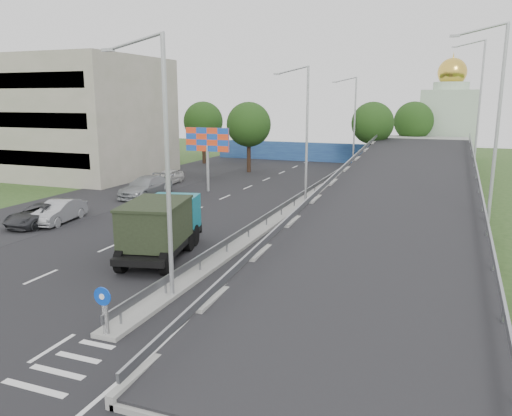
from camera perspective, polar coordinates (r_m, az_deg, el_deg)
The scene contains 23 objects.
ground at distance 16.57m, azimuth -21.49°, elevation -16.98°, with size 160.00×160.00×0.00m, color #2D4C1E.
road_surface at distance 34.07m, azimuth -2.40°, elevation -1.03°, with size 26.00×90.00×0.04m, color black.
parking_strip at distance 40.91m, azimuth -19.36°, elevation 0.54°, with size 8.00×90.00×0.05m, color black.
median at distance 36.71m, azimuth 4.38°, elevation 0.08°, with size 1.00×44.00×0.20m, color gray.
overpass_ramp at distance 35.04m, azimuth 16.26°, elevation 1.78°, with size 10.00×50.00×3.50m.
median_guardrail at distance 36.58m, azimuth 4.40°, elevation 1.08°, with size 0.09×44.00×0.71m.
sign_bollard at distance 17.59m, azimuth -16.93°, elevation -11.13°, with size 0.64×0.23×1.67m.
lamp_post_near at distance 19.37m, azimuth -10.62°, elevation 6.00°, with size 2.74×0.18×10.08m.
lamp_post_mid at distance 37.83m, azimuth 5.57°, elevation 9.16°, with size 2.74×0.18×10.08m.
lamp_post_far at distance 57.33m, azimuth 11.03°, elevation 10.06°, with size 2.74×0.18×10.08m.
beige_building at distance 58.47m, azimuth -22.78°, elevation 9.57°, with size 24.00×14.00×12.00m, color gray.
blue_wall at distance 64.34m, azimuth 8.20°, elevation 6.27°, with size 30.00×0.50×2.40m, color navy.
church at distance 70.44m, azimuth 21.14°, elevation 9.45°, with size 7.00×7.00×13.80m.
billboard at distance 43.09m, azimuth -5.58°, elevation 7.38°, with size 4.00×0.24×5.50m.
tree_left_mid at distance 54.37m, azimuth -0.84°, elevation 9.51°, with size 4.80×4.80×7.60m.
tree_median_far at distance 59.03m, azimuth 13.19°, elevation 9.41°, with size 4.80×4.80×7.60m.
tree_left_far at distance 62.23m, azimuth -6.05°, elevation 9.80°, with size 4.80×4.80×7.60m.
tree_ramp_far at distance 65.59m, azimuth 17.57°, elevation 9.43°, with size 4.80×4.80×7.60m.
dump_truck at distance 25.67m, azimuth -10.74°, elevation -1.88°, with size 3.91×7.20×3.01m.
parked_car_b at distance 34.80m, azimuth -21.61°, elevation -0.38°, with size 1.56×4.46×1.47m, color #98999D.
parked_car_c at distance 34.65m, azimuth -23.40°, elevation -0.70°, with size 2.21×4.80×1.33m, color #2B2C2F.
parked_car_d at distance 41.97m, azimuth -12.48°, elevation 2.39°, with size 2.32×5.71×1.66m, color #909598.
parked_car_e at distance 47.75m, azimuth -10.03°, elevation 3.52°, with size 1.66×4.12×1.41m, color beige.
Camera 1 is at (10.22, -10.40, 7.88)m, focal length 35.00 mm.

